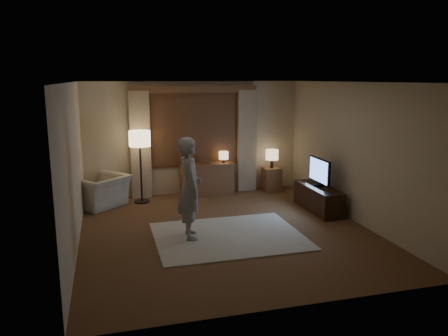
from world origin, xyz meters
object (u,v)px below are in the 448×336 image
object	(u,v)px
sideboard	(207,180)
person	(190,188)
side_table	(271,179)
armchair	(101,191)
tv_stand	(318,199)

from	to	relation	value
sideboard	person	distance (m)	2.87
side_table	person	distance (m)	3.66
armchair	sideboard	bearing A→B (deg)	145.49
sideboard	person	world-z (taller)	person
tv_stand	person	bearing A→B (deg)	-163.16
sideboard	tv_stand	xyz separation A→B (m)	(1.92, -1.81, -0.10)
armchair	tv_stand	bearing A→B (deg)	118.20
sideboard	person	xyz separation A→B (m)	(-0.91, -2.67, 0.52)
tv_stand	sideboard	bearing A→B (deg)	136.59
armchair	side_table	bearing A→B (deg)	141.35
side_table	armchair	bearing A→B (deg)	-175.50
sideboard	person	bearing A→B (deg)	-108.79
armchair	person	bearing A→B (deg)	79.44
sideboard	armchair	world-z (taller)	sideboard
tv_stand	person	xyz separation A→B (m)	(-2.83, -0.86, 0.62)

